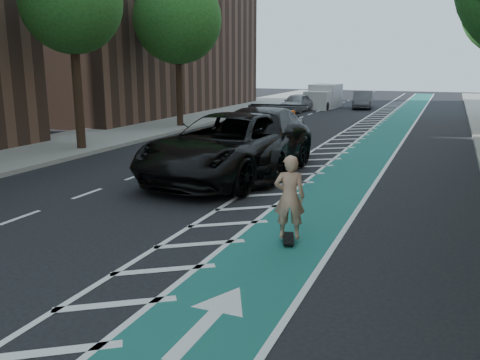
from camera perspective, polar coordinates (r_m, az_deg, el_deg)
The scene contains 17 objects.
ground at distance 10.97m, azimuth -11.57°, elevation -6.06°, with size 120.00×120.00×0.00m, color black.
bike_lane at distance 19.10m, azimuth 13.32°, elevation 2.03°, with size 2.00×90.00×0.01m, color #1B6056.
buffer_strip at distance 19.39m, azimuth 8.95°, elevation 2.37°, with size 1.40×90.00×0.01m, color silver.
sidewalk_left at distance 24.35m, azimuth -17.14°, elevation 4.28°, with size 5.00×90.00×0.15m, color gray.
curb_left at distance 22.88m, azimuth -12.37°, elevation 4.04°, with size 0.12×90.00×0.16m, color gray.
tree_l_c at distance 21.66m, azimuth -18.25°, elevation 18.34°, with size 4.20×4.20×7.90m.
tree_l_d at distance 28.25m, azimuth -7.22°, elevation 17.48°, with size 4.20×4.20×7.90m.
skateboard at distance 10.35m, azimuth 5.47°, elevation -6.56°, with size 0.42×0.77×0.10m.
skateboarder at distance 10.09m, azimuth 5.58°, elevation -1.93°, with size 0.62×0.40×1.69m, color tan.
suv_near at distance 15.94m, azimuth -1.26°, elevation 3.85°, with size 3.31×7.17×1.99m, color black.
suv_far at distance 17.33m, azimuth 1.85°, elevation 4.60°, with size 2.80×6.89×2.00m, color black.
car_silver at distance 37.96m, azimuth 6.37°, elevation 8.63°, with size 1.59×3.95×1.35m, color #929297.
car_grey at distance 41.77m, azimuth 13.63°, elevation 8.76°, with size 1.45×4.16×1.37m, color #4F4E53.
box_truck at distance 41.41m, azimuth 9.36°, elevation 9.15°, with size 2.18×4.53×1.85m.
barrel_a at distance 19.39m, azimuth -5.43°, elevation 3.70°, with size 0.64×0.64×0.87m.
barrel_b at distance 21.52m, azimuth -4.03°, elevation 4.55°, with size 0.58×0.58×0.79m.
barrel_c at distance 28.94m, azimuth 5.67°, elevation 6.81°, with size 0.67×0.67×0.91m.
Camera 1 is at (5.89, -8.55, 3.54)m, focal length 38.00 mm.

